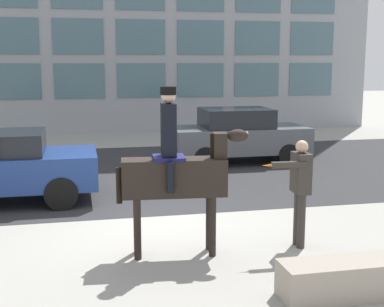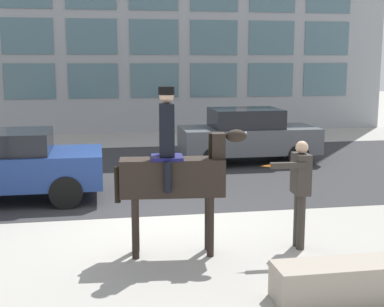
{
  "view_description": "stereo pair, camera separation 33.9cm",
  "coord_description": "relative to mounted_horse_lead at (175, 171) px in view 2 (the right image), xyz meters",
  "views": [
    {
      "loc": [
        -1.43,
        -9.36,
        2.95
      ],
      "look_at": [
        0.4,
        -0.94,
        1.46
      ],
      "focal_mm": 50.0,
      "sensor_mm": 36.0,
      "label": 1
    },
    {
      "loc": [
        -1.1,
        -9.42,
        2.95
      ],
      "look_at": [
        0.4,
        -0.94,
        1.46
      ],
      "focal_mm": 50.0,
      "sensor_mm": 36.0,
      "label": 2
    }
  ],
  "objects": [
    {
      "name": "ground_plane",
      "position": [
        -0.02,
        1.57,
        -1.31
      ],
      "size": [
        80.0,
        80.0,
        0.0
      ],
      "primitive_type": "plane",
      "color": "#9E9B93"
    },
    {
      "name": "road_surface",
      "position": [
        -0.02,
        6.32,
        -1.3
      ],
      "size": [
        22.77,
        8.5,
        0.01
      ],
      "color": "#2D2D30",
      "rests_on": "ground_plane"
    },
    {
      "name": "mounted_horse_lead",
      "position": [
        0.0,
        0.0,
        0.0
      ],
      "size": [
        2.01,
        0.65,
        2.58
      ],
      "rotation": [
        0.0,
        0.0,
        -0.09
      ],
      "color": "black",
      "rests_on": "ground_plane"
    },
    {
      "name": "pedestrian_bystander",
      "position": [
        1.98,
        -0.08,
        -0.29
      ],
      "size": [
        0.84,
        0.43,
        1.73
      ],
      "rotation": [
        0.0,
        0.0,
        3.11
      ],
      "color": "#332D28",
      "rests_on": "ground_plane"
    },
    {
      "name": "street_car_near_lane",
      "position": [
        -3.04,
        3.78,
        -0.51
      ],
      "size": [
        3.9,
        1.87,
        1.51
      ],
      "color": "navy",
      "rests_on": "ground_plane"
    },
    {
      "name": "street_car_far_lane",
      "position": [
        3.19,
        7.15,
        -0.49
      ],
      "size": [
        3.97,
        1.85,
        1.59
      ],
      "color": "#51565B",
      "rests_on": "ground_plane"
    },
    {
      "name": "planter_ledge",
      "position": [
        2.24,
        -1.95,
        -1.07
      ],
      "size": [
        2.55,
        0.56,
        0.47
      ],
      "color": "#9E9384",
      "rests_on": "ground_plane"
    }
  ]
}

